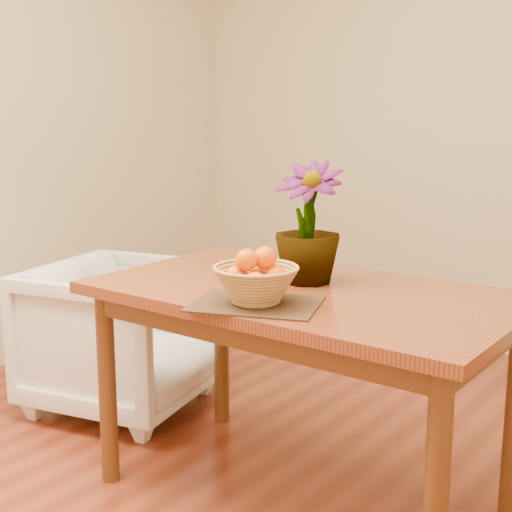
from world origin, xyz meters
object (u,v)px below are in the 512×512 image
Objects in this scene: wicker_basket at (256,286)px; armchair at (123,329)px; table at (303,314)px; potted_plant at (308,223)px.

armchair is at bearing 157.84° from wicker_basket.
table is 0.31m from potted_plant.
wicker_basket is 1.24m from armchair.
potted_plant is (-0.04, 0.08, 0.29)m from table.
wicker_basket reaches higher than armchair.
potted_plant is (-0.04, 0.34, 0.15)m from wicker_basket.
potted_plant is 1.20m from armchair.
potted_plant reaches higher than armchair.
potted_plant is at bearing 96.21° from wicker_basket.
wicker_basket is 0.35× the size of armchair.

